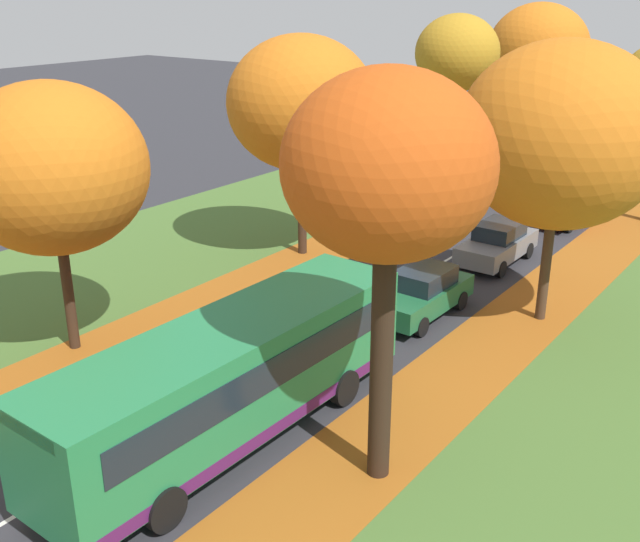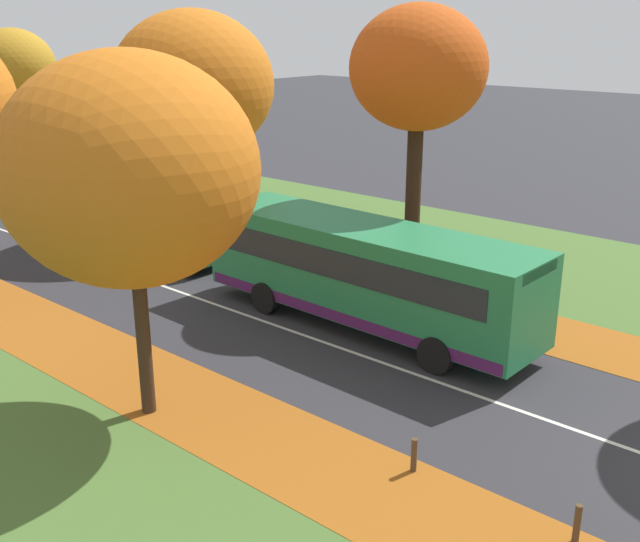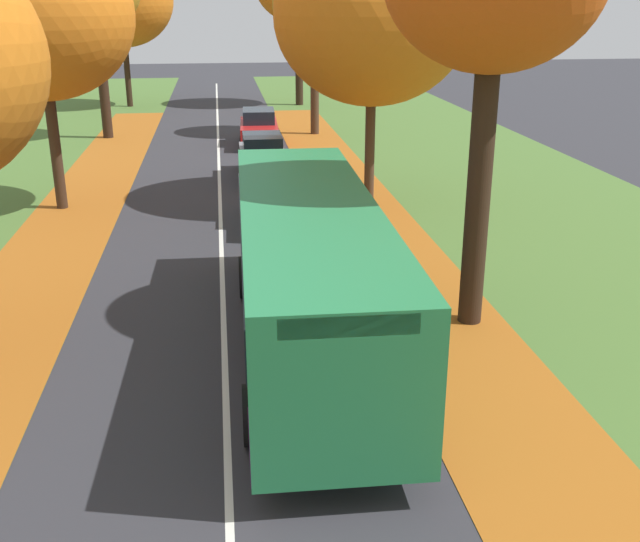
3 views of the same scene
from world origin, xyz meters
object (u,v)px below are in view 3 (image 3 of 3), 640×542
(bus, at_px, (309,267))
(car_red_third_in_line, at_px, (259,127))
(tree_left_mid, at_px, (39,15))
(tree_right_mid, at_px, (373,15))
(car_green_lead, at_px, (278,196))
(car_grey_following, at_px, (263,156))
(tree_right_far, at_px, (314,5))

(bus, xyz_separation_m, car_red_third_in_line, (0.26, 21.98, -0.89))
(tree_left_mid, xyz_separation_m, tree_right_mid, (10.19, -0.40, -0.01))
(tree_left_mid, distance_m, car_red_third_in_line, 13.69)
(tree_right_mid, distance_m, car_red_third_in_line, 12.47)
(bus, height_order, car_green_lead, bus)
(bus, xyz_separation_m, car_grey_following, (0.02, 15.10, -0.89))
(tree_left_mid, xyz_separation_m, bus, (6.82, -11.48, -4.32))
(bus, bearing_deg, car_red_third_in_line, 89.33)
(car_green_lead, relative_size, car_grey_following, 1.00)
(bus, bearing_deg, tree_right_far, 82.52)
(tree_left_mid, height_order, tree_right_far, tree_left_mid)
(bus, bearing_deg, car_green_lead, 89.20)
(car_green_lead, bearing_deg, tree_left_mid, 159.78)
(tree_left_mid, height_order, bus, tree_left_mid)
(car_grey_following, bearing_deg, tree_left_mid, -152.16)
(car_grey_following, bearing_deg, tree_right_mid, -50.15)
(car_grey_following, bearing_deg, car_red_third_in_line, 88.01)
(tree_left_mid, bearing_deg, car_green_lead, -20.22)
(tree_right_mid, xyz_separation_m, car_grey_following, (-3.35, 4.01, -5.20))
(tree_right_mid, relative_size, car_grey_following, 2.10)
(tree_left_mid, height_order, tree_right_mid, tree_right_mid)
(bus, bearing_deg, car_grey_following, 89.93)
(tree_left_mid, height_order, car_red_third_in_line, tree_left_mid)
(tree_right_mid, height_order, bus, tree_right_mid)
(tree_left_mid, xyz_separation_m, tree_right_far, (10.04, 13.03, 0.15))
(tree_left_mid, relative_size, car_green_lead, 2.03)
(tree_right_far, height_order, car_red_third_in_line, tree_right_far)
(car_grey_following, bearing_deg, tree_right_far, 71.25)
(tree_right_mid, xyz_separation_m, car_green_lead, (-3.24, -2.15, -5.20))
(tree_left_mid, relative_size, car_grey_following, 2.04)
(tree_left_mid, height_order, car_green_lead, tree_left_mid)
(car_red_third_in_line, bearing_deg, tree_right_mid, -74.06)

